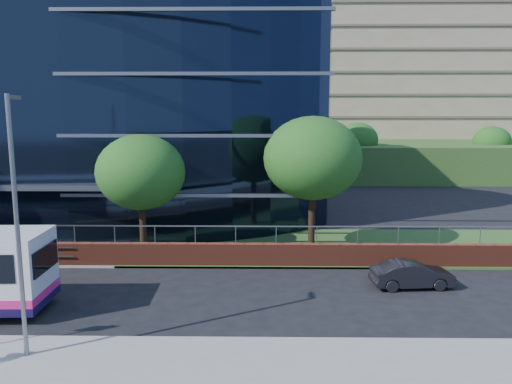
{
  "coord_description": "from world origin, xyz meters",
  "views": [
    {
      "loc": [
        13.35,
        -16.63,
        7.61
      ],
      "look_at": [
        12.99,
        8.0,
        3.68
      ],
      "focal_mm": 35.0,
      "sensor_mm": 36.0,
      "label": 1
    }
  ],
  "objects_px": {
    "tree_far_c": "(141,172)",
    "tree_dist_f": "(492,142)",
    "streetlight_east": "(17,220)",
    "tree_dist_e": "(357,140)",
    "parked_car": "(412,275)",
    "tree_far_d": "(313,158)"
  },
  "relations": [
    {
      "from": "tree_far_c",
      "to": "tree_dist_f",
      "type": "bearing_deg",
      "value": 45.0
    },
    {
      "from": "tree_far_c",
      "to": "streetlight_east",
      "type": "height_order",
      "value": "streetlight_east"
    },
    {
      "from": "streetlight_east",
      "to": "tree_dist_f",
      "type": "bearing_deg",
      "value": 52.42
    },
    {
      "from": "tree_far_c",
      "to": "tree_dist_f",
      "type": "xyz_separation_m",
      "value": [
        33.0,
        33.0,
        -0.33
      ]
    },
    {
      "from": "tree_dist_e",
      "to": "parked_car",
      "type": "bearing_deg",
      "value": -96.58
    },
    {
      "from": "tree_far_d",
      "to": "parked_car",
      "type": "bearing_deg",
      "value": -54.85
    },
    {
      "from": "tree_far_d",
      "to": "tree_dist_f",
      "type": "xyz_separation_m",
      "value": [
        24.0,
        32.0,
        -0.98
      ]
    },
    {
      "from": "tree_far_d",
      "to": "tree_dist_e",
      "type": "relative_size",
      "value": 1.14
    },
    {
      "from": "tree_far_c",
      "to": "tree_far_d",
      "type": "xyz_separation_m",
      "value": [
        9.0,
        1.0,
        0.65
      ]
    },
    {
      "from": "tree_far_d",
      "to": "tree_dist_e",
      "type": "height_order",
      "value": "tree_far_d"
    },
    {
      "from": "parked_car",
      "to": "tree_dist_f",
      "type": "bearing_deg",
      "value": -33.19
    },
    {
      "from": "tree_far_c",
      "to": "parked_car",
      "type": "height_order",
      "value": "tree_far_c"
    },
    {
      "from": "tree_dist_f",
      "to": "parked_car",
      "type": "relative_size",
      "value": 1.69
    },
    {
      "from": "tree_far_c",
      "to": "tree_far_d",
      "type": "distance_m",
      "value": 9.08
    },
    {
      "from": "streetlight_east",
      "to": "parked_car",
      "type": "distance_m",
      "value": 15.88
    },
    {
      "from": "tree_far_d",
      "to": "tree_dist_f",
      "type": "height_order",
      "value": "tree_far_d"
    },
    {
      "from": "tree_dist_f",
      "to": "streetlight_east",
      "type": "distance_m",
      "value": 55.74
    },
    {
      "from": "tree_dist_f",
      "to": "parked_car",
      "type": "xyz_separation_m",
      "value": [
        -20.1,
        -37.54,
        -3.62
      ]
    },
    {
      "from": "tree_dist_e",
      "to": "tree_dist_f",
      "type": "bearing_deg",
      "value": 7.13
    },
    {
      "from": "tree_dist_f",
      "to": "parked_car",
      "type": "height_order",
      "value": "tree_dist_f"
    },
    {
      "from": "tree_far_d",
      "to": "tree_dist_e",
      "type": "bearing_deg",
      "value": 75.07
    },
    {
      "from": "tree_far_c",
      "to": "streetlight_east",
      "type": "xyz_separation_m",
      "value": [
        -1.0,
        -11.17,
        -0.1
      ]
    }
  ]
}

